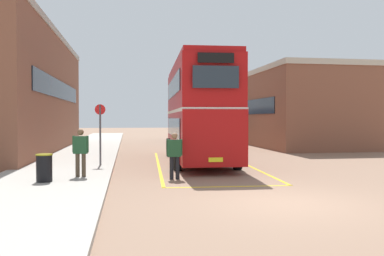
{
  "coord_description": "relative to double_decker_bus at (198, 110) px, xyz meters",
  "views": [
    {
      "loc": [
        -3.92,
        -9.46,
        2.11
      ],
      "look_at": [
        -0.52,
        11.55,
        1.61
      ],
      "focal_mm": 37.46,
      "sensor_mm": 36.0,
      "label": 1
    }
  ],
  "objects": [
    {
      "name": "ground_plane",
      "position": [
        0.53,
        4.67,
        -2.51
      ],
      "size": [
        135.6,
        135.6,
        0.0
      ],
      "primitive_type": "plane",
      "color": "#846651"
    },
    {
      "name": "sidewalk_left",
      "position": [
        -5.97,
        7.07,
        -2.44
      ],
      "size": [
        4.0,
        57.6,
        0.14
      ],
      "primitive_type": "cube",
      "color": "#A39E93",
      "rests_on": "ground"
    },
    {
      "name": "brick_building_left",
      "position": [
        -10.28,
        6.97,
        1.22
      ],
      "size": [
        5.55,
        19.94,
        7.46
      ],
      "color": "brown",
      "rests_on": "ground"
    },
    {
      "name": "depot_building_right",
      "position": [
        9.46,
        11.23,
        0.38
      ],
      "size": [
        6.99,
        15.23,
        5.78
      ],
      "color": "brown",
      "rests_on": "ground"
    },
    {
      "name": "double_decker_bus",
      "position": [
        0.0,
        0.0,
        0.0
      ],
      "size": [
        3.13,
        10.48,
        4.75
      ],
      "color": "black",
      "rests_on": "ground"
    },
    {
      "name": "single_deck_bus",
      "position": [
        2.62,
        17.62,
        -0.88
      ],
      "size": [
        3.12,
        8.57,
        3.02
      ],
      "color": "black",
      "rests_on": "ground"
    },
    {
      "name": "pedestrian_boarding",
      "position": [
        -1.78,
        -5.42,
        -1.58
      ],
      "size": [
        0.55,
        0.27,
        1.62
      ],
      "color": "black",
      "rests_on": "ground"
    },
    {
      "name": "pedestrian_waiting_near",
      "position": [
        -4.96,
        -5.27,
        -1.45
      ],
      "size": [
        0.54,
        0.28,
        1.62
      ],
      "color": "#473828",
      "rests_on": "sidewalk_left"
    },
    {
      "name": "litter_bin",
      "position": [
        -5.96,
        -6.18,
        -1.94
      ],
      "size": [
        0.51,
        0.51,
        0.87
      ],
      "color": "black",
      "rests_on": "sidewalk_left"
    },
    {
      "name": "bus_stop_sign",
      "position": [
        -4.52,
        -1.92,
        -0.82
      ],
      "size": [
        0.44,
        0.08,
        2.57
      ],
      "color": "#4C4C51",
      "rests_on": "sidewalk_left"
    },
    {
      "name": "bay_marking_yellow",
      "position": [
        -0.04,
        -1.91,
        -2.51
      ],
      "size": [
        4.74,
        12.58,
        0.01
      ],
      "color": "gold",
      "rests_on": "ground"
    }
  ]
}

